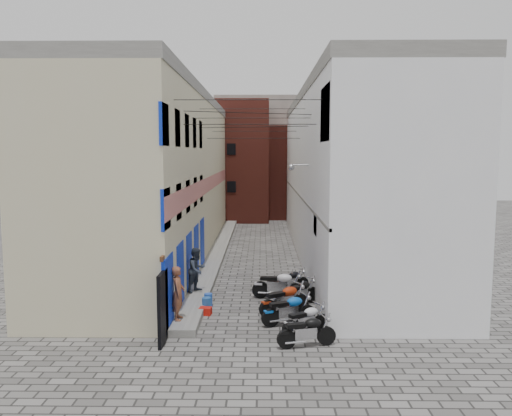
{
  "coord_description": "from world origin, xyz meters",
  "views": [
    {
      "loc": [
        0.47,
        -14.94,
        5.75
      ],
      "look_at": [
        0.16,
        9.66,
        3.0
      ],
      "focal_mm": 35.0,
      "sensor_mm": 36.0,
      "label": 1
    }
  ],
  "objects_px": {
    "motorcycle_a": "(307,330)",
    "water_jug_near": "(206,304)",
    "motorcycle_b": "(306,318)",
    "motorcycle_f": "(279,283)",
    "person_b": "(197,270)",
    "motorcycle_e": "(300,291)",
    "motorcycle_c": "(289,308)",
    "red_crate": "(205,311)",
    "motorcycle_g": "(291,280)",
    "person_a": "(178,293)",
    "motorcycle_d": "(285,298)",
    "water_jug_far": "(208,300)"
  },
  "relations": [
    {
      "from": "motorcycle_a",
      "to": "water_jug_near",
      "type": "relative_size",
      "value": 3.57
    },
    {
      "from": "motorcycle_b",
      "to": "motorcycle_f",
      "type": "relative_size",
      "value": 0.83
    },
    {
      "from": "person_b",
      "to": "motorcycle_e",
      "type": "bearing_deg",
      "value": -70.76
    },
    {
      "from": "motorcycle_a",
      "to": "motorcycle_c",
      "type": "height_order",
      "value": "motorcycle_c"
    },
    {
      "from": "motorcycle_a",
      "to": "water_jug_near",
      "type": "height_order",
      "value": "motorcycle_a"
    },
    {
      "from": "person_b",
      "to": "water_jug_near",
      "type": "height_order",
      "value": "person_b"
    },
    {
      "from": "motorcycle_a",
      "to": "person_b",
      "type": "distance_m",
      "value": 6.39
    },
    {
      "from": "water_jug_near",
      "to": "red_crate",
      "type": "height_order",
      "value": "water_jug_near"
    },
    {
      "from": "motorcycle_g",
      "to": "motorcycle_b",
      "type": "bearing_deg",
      "value": -26.29
    },
    {
      "from": "water_jug_near",
      "to": "motorcycle_c",
      "type": "bearing_deg",
      "value": -24.99
    },
    {
      "from": "motorcycle_c",
      "to": "red_crate",
      "type": "bearing_deg",
      "value": -130.02
    },
    {
      "from": "motorcycle_f",
      "to": "person_a",
      "type": "bearing_deg",
      "value": -40.08
    },
    {
      "from": "motorcycle_c",
      "to": "motorcycle_f",
      "type": "relative_size",
      "value": 0.92
    },
    {
      "from": "motorcycle_f",
      "to": "water_jug_near",
      "type": "relative_size",
      "value": 4.16
    },
    {
      "from": "red_crate",
      "to": "motorcycle_c",
      "type": "bearing_deg",
      "value": -18.56
    },
    {
      "from": "motorcycle_f",
      "to": "motorcycle_e",
      "type": "bearing_deg",
      "value": 46.23
    },
    {
      "from": "person_a",
      "to": "person_b",
      "type": "xyz_separation_m",
      "value": [
        0.19,
        3.34,
        -0.01
      ]
    },
    {
      "from": "motorcycle_a",
      "to": "motorcycle_f",
      "type": "relative_size",
      "value": 0.86
    },
    {
      "from": "motorcycle_a",
      "to": "red_crate",
      "type": "bearing_deg",
      "value": -144.6
    },
    {
      "from": "red_crate",
      "to": "motorcycle_e",
      "type": "bearing_deg",
      "value": 17.27
    },
    {
      "from": "motorcycle_d",
      "to": "motorcycle_b",
      "type": "bearing_deg",
      "value": -14.81
    },
    {
      "from": "person_a",
      "to": "red_crate",
      "type": "xyz_separation_m",
      "value": [
        0.75,
        1.23,
        -1.01
      ]
    },
    {
      "from": "person_a",
      "to": "water_jug_far",
      "type": "distance_m",
      "value": 2.52
    },
    {
      "from": "person_a",
      "to": "red_crate",
      "type": "bearing_deg",
      "value": -34.76
    },
    {
      "from": "motorcycle_f",
      "to": "person_b",
      "type": "relative_size",
      "value": 1.2
    },
    {
      "from": "person_b",
      "to": "red_crate",
      "type": "distance_m",
      "value": 2.4
    },
    {
      "from": "motorcycle_c",
      "to": "person_b",
      "type": "distance_m",
      "value": 4.69
    },
    {
      "from": "motorcycle_b",
      "to": "motorcycle_f",
      "type": "xyz_separation_m",
      "value": [
        -0.74,
        3.86,
        0.1
      ]
    },
    {
      "from": "motorcycle_a",
      "to": "motorcycle_b",
      "type": "distance_m",
      "value": 1.06
    },
    {
      "from": "motorcycle_c",
      "to": "red_crate",
      "type": "distance_m",
      "value": 3.11
    },
    {
      "from": "motorcycle_d",
      "to": "person_b",
      "type": "relative_size",
      "value": 1.17
    },
    {
      "from": "motorcycle_c",
      "to": "motorcycle_f",
      "type": "height_order",
      "value": "motorcycle_f"
    },
    {
      "from": "motorcycle_d",
      "to": "person_a",
      "type": "bearing_deg",
      "value": -102.0
    },
    {
      "from": "person_a",
      "to": "motorcycle_d",
      "type": "bearing_deg",
      "value": -73.33
    },
    {
      "from": "water_jug_near",
      "to": "person_b",
      "type": "bearing_deg",
      "value": 108.1
    },
    {
      "from": "motorcycle_a",
      "to": "motorcycle_c",
      "type": "bearing_deg",
      "value": 178.84
    },
    {
      "from": "person_a",
      "to": "water_jug_near",
      "type": "bearing_deg",
      "value": -28.36
    },
    {
      "from": "motorcycle_b",
      "to": "motorcycle_e",
      "type": "distance_m",
      "value": 2.93
    },
    {
      "from": "motorcycle_g",
      "to": "water_jug_near",
      "type": "relative_size",
      "value": 3.41
    },
    {
      "from": "motorcycle_f",
      "to": "person_a",
      "type": "distance_m",
      "value": 4.75
    },
    {
      "from": "person_a",
      "to": "red_crate",
      "type": "distance_m",
      "value": 1.76
    },
    {
      "from": "person_a",
      "to": "motorcycle_f",
      "type": "bearing_deg",
      "value": -49.99
    },
    {
      "from": "red_crate",
      "to": "motorcycle_b",
      "type": "bearing_deg",
      "value": -28.52
    },
    {
      "from": "motorcycle_e",
      "to": "water_jug_far",
      "type": "height_order",
      "value": "motorcycle_e"
    },
    {
      "from": "motorcycle_a",
      "to": "motorcycle_f",
      "type": "xyz_separation_m",
      "value": [
        -0.67,
        4.92,
        0.09
      ]
    },
    {
      "from": "person_a",
      "to": "motorcycle_g",
      "type": "bearing_deg",
      "value": -46.22
    },
    {
      "from": "motorcycle_b",
      "to": "motorcycle_d",
      "type": "height_order",
      "value": "motorcycle_d"
    },
    {
      "from": "motorcycle_d",
      "to": "red_crate",
      "type": "distance_m",
      "value": 2.86
    },
    {
      "from": "motorcycle_b",
      "to": "water_jug_near",
      "type": "xyz_separation_m",
      "value": [
        -3.42,
        2.24,
        -0.26
      ]
    },
    {
      "from": "motorcycle_a",
      "to": "water_jug_near",
      "type": "bearing_deg",
      "value": -148.11
    }
  ]
}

